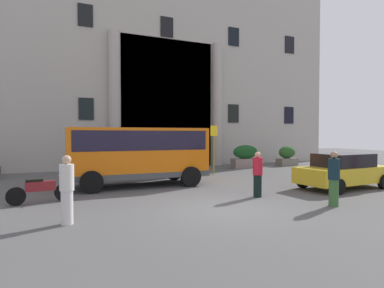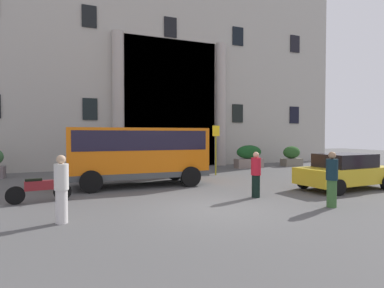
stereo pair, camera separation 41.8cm
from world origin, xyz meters
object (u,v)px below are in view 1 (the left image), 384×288
hedge_planter_far_west (173,159)px  pedestrian_man_crossing (258,174)px  pedestrian_woman_with_bag (67,189)px  motorcycle_near_kerb (39,190)px  hedge_planter_far_east (117,162)px  hedge_planter_east (287,156)px  bus_stop_sign (214,145)px  pedestrian_woman_dark_dress (334,179)px  parked_sedan_second (343,171)px  orange_minibus (138,151)px  hedge_planter_entrance_left (245,157)px

hedge_planter_far_west → pedestrian_man_crossing: bearing=-90.1°
pedestrian_woman_with_bag → motorcycle_near_kerb: bearing=18.5°
hedge_planter_far_east → hedge_planter_east: (12.56, -0.25, 0.04)m
bus_stop_sign → pedestrian_woman_dark_dress: bearing=-91.0°
parked_sedan_second → motorcycle_near_kerb: parked_sedan_second is taller
motorcycle_near_kerb → pedestrian_man_crossing: 7.66m
bus_stop_sign → hedge_planter_far_west: bearing=118.4°
hedge_planter_east → parked_sedan_second: bearing=-117.3°
orange_minibus → hedge_planter_entrance_left: orange_minibus is taller
pedestrian_man_crossing → hedge_planter_far_east: bearing=-108.5°
hedge_planter_east → pedestrian_man_crossing: size_ratio=0.90×
hedge_planter_entrance_left → pedestrian_woman_dark_dress: bearing=-109.7°
hedge_planter_entrance_left → pedestrian_woman_with_bag: bearing=-140.2°
hedge_planter_east → orange_minibus: bearing=-159.1°
hedge_planter_east → motorcycle_near_kerb: size_ratio=0.73×
pedestrian_woman_dark_dress → pedestrian_man_crossing: bearing=124.2°
bus_stop_sign → hedge_planter_far_east: 5.86m
hedge_planter_far_west → hedge_planter_east: bearing=-0.2°
bus_stop_sign → hedge_planter_far_east: (-4.93, 2.99, -1.08)m
bus_stop_sign → pedestrian_woman_dark_dress: 8.66m
hedge_planter_far_east → pedestrian_woman_dark_dress: bearing=-67.7°
pedestrian_man_crossing → pedestrian_woman_with_bag: 6.68m
hedge_planter_far_east → parked_sedan_second: 12.19m
orange_minibus → hedge_planter_far_east: (0.00, 5.05, -0.90)m
bus_stop_sign → pedestrian_man_crossing: size_ratio=1.69×
hedge_planter_east → pedestrian_man_crossing: bearing=-135.1°
motorcycle_near_kerb → pedestrian_woman_with_bag: (0.76, -3.06, 0.44)m
bus_stop_sign → pedestrian_woman_dark_dress: (-0.16, -8.62, -0.85)m
hedge_planter_far_east → pedestrian_woman_with_bag: 10.85m
orange_minibus → pedestrian_woman_with_bag: size_ratio=3.40×
parked_sedan_second → pedestrian_woman_dark_dress: size_ratio=2.42×
bus_stop_sign → pedestrian_man_crossing: bus_stop_sign is taller
hedge_planter_far_east → parked_sedan_second: size_ratio=0.40×
hedge_planter_far_west → motorcycle_near_kerb: size_ratio=0.77×
orange_minibus → hedge_planter_far_west: bearing=55.5°
parked_sedan_second → pedestrian_woman_with_bag: bearing=-177.7°
hedge_planter_far_east → pedestrian_man_crossing: pedestrian_man_crossing is taller
pedestrian_woman_dark_dress → pedestrian_woman_with_bag: size_ratio=0.99×
hedge_planter_far_west → hedge_planter_east: (9.13, -0.03, -0.06)m
parked_sedan_second → pedestrian_man_crossing: size_ratio=2.55×
parked_sedan_second → pedestrian_man_crossing: (-4.48, -0.09, 0.09)m
pedestrian_woman_dark_dress → orange_minibus: bearing=129.3°
orange_minibus → pedestrian_man_crossing: size_ratio=3.61×
hedge_planter_far_east → pedestrian_man_crossing: (3.42, -9.36, 0.18)m
hedge_planter_entrance_left → pedestrian_man_crossing: (-5.37, -8.98, 0.08)m
hedge_planter_east → pedestrian_woman_dark_dress: pedestrian_woman_dark_dress is taller
hedge_planter_entrance_left → pedestrian_man_crossing: 10.46m
hedge_planter_far_west → parked_sedan_second: size_ratio=0.37×
hedge_planter_far_east → parked_sedan_second: bearing=-49.6°
hedge_planter_entrance_left → motorcycle_near_kerb: (-12.74, -6.92, -0.31)m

